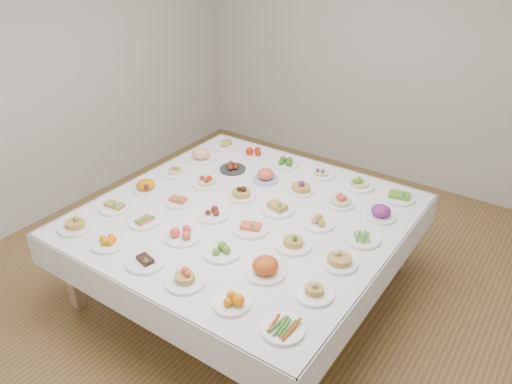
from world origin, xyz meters
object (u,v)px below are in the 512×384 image
Objects in this scene: display_table at (246,220)px; dish_35 at (399,194)px; dish_18 at (175,170)px; dish_0 at (75,223)px.

dish_35 reaches higher than display_table.
dish_0 is at bearing -90.12° from dish_18.
dish_35 is at bearing 44.66° from dish_0.
dish_0 is 0.98× the size of dish_35.
display_table is at bearing -11.41° from dish_18.
dish_35 is (0.95, 0.93, 0.11)m from display_table.
dish_0 is (-0.95, -0.94, 0.12)m from display_table.
dish_35 is (1.89, 1.87, -0.00)m from dish_0.
dish_18 is 0.93× the size of dish_35.
display_table is at bearing -135.43° from dish_35.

